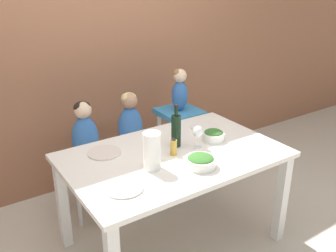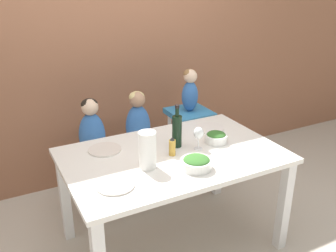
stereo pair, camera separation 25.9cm
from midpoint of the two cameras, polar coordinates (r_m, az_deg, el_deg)
ground_plane at (r=3.02m, az=-1.77°, el=-17.13°), size 14.00×14.00×0.00m
wall_back at (r=3.49m, az=-13.12°, el=12.44°), size 10.00×0.06×2.70m
dining_table at (r=2.65m, az=-1.94°, el=-6.16°), size 1.50×0.96×0.76m
chair_far_left at (r=3.23m, az=-14.33°, el=-6.42°), size 0.43×0.44×0.47m
chair_far_center at (r=3.36m, az=-7.77°, el=-4.67°), size 0.43×0.44×0.47m
chair_right_highchair at (r=3.51m, az=-0.38°, el=0.07°), size 0.36×0.37×0.74m
person_child_left at (r=3.09m, az=-14.91°, el=-1.18°), size 0.22×0.20×0.52m
person_child_center at (r=3.23m, az=-8.08°, el=0.42°), size 0.22×0.20×0.52m
person_baby_right at (r=3.39m, az=-0.40°, el=5.70°), size 0.15×0.14×0.39m
wine_bottle at (r=2.66m, az=-1.54°, el=-0.63°), size 0.07×0.07×0.32m
paper_towel_roll at (r=2.36m, az=-5.58°, el=-3.90°), size 0.11×0.11×0.25m
wine_glass_near at (r=2.64m, az=1.81°, el=-1.01°), size 0.07×0.07×0.17m
salad_bowl_large at (r=2.41m, az=1.95°, el=-5.44°), size 0.20×0.20×0.08m
salad_bowl_small at (r=2.79m, az=4.33°, el=-1.45°), size 0.16×0.16×0.08m
dinner_plate_front_left at (r=2.23m, az=-10.08°, el=-9.37°), size 0.23×0.23×0.01m
dinner_plate_back_left at (r=2.66m, az=-12.45°, el=-4.05°), size 0.23×0.23×0.01m
dinner_plate_back_right at (r=3.03m, az=3.10°, el=-0.12°), size 0.23×0.23×0.01m
condiment_bottle_hot_sauce at (r=2.55m, az=-2.04°, el=-3.19°), size 0.05×0.05×0.14m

